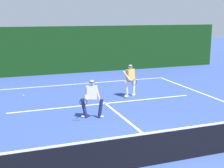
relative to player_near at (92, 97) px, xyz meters
name	(u,v)px	position (x,y,z in m)	size (l,w,h in m)	color
ground_plane	(177,161)	(1.15, -4.41, -0.83)	(80.00, 80.00, 0.00)	#31478F
court_line_baseline_far	(81,84)	(1.15, 6.25, -0.83)	(10.65, 0.10, 0.01)	white
court_line_service	(105,103)	(1.15, 1.76, -0.83)	(8.68, 0.10, 0.01)	white
court_line_centre	(131,124)	(1.15, -1.21, -0.83)	(0.10, 6.40, 0.01)	white
tennis_net	(178,144)	(1.15, -4.41, -0.33)	(11.67, 0.09, 1.06)	#1E4723
player_near	(92,97)	(0.00, 0.00, 0.00)	(1.05, 0.82, 1.53)	#1E234C
player_far	(130,79)	(2.73, 2.56, 0.05)	(0.74, 0.90, 1.60)	silver
tennis_ball	(23,95)	(-2.27, 4.44, -0.80)	(0.07, 0.07, 0.07)	#D1E033
back_fence_windscreen	(67,50)	(1.15, 9.83, 0.79)	(23.57, 0.12, 3.23)	#123912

